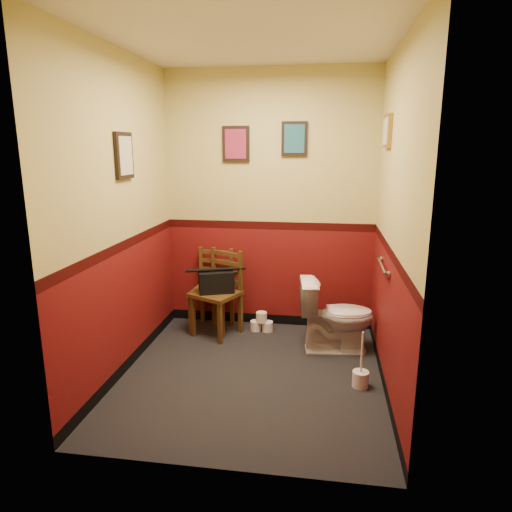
{
  "coord_description": "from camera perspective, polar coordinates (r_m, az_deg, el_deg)",
  "views": [
    {
      "loc": [
        0.57,
        -3.55,
        1.92
      ],
      "look_at": [
        0.0,
        0.25,
        1.0
      ],
      "focal_mm": 32.0,
      "sensor_mm": 36.0,
      "label": 1
    }
  ],
  "objects": [
    {
      "name": "floor",
      "position": [
        4.07,
        -0.54,
        -14.64
      ],
      "size": [
        2.2,
        2.4,
        0.0
      ],
      "primitive_type": "cube",
      "color": "black",
      "rests_on": "ground"
    },
    {
      "name": "ceiling",
      "position": [
        3.68,
        -0.65,
        25.72
      ],
      "size": [
        2.2,
        2.4,
        0.0
      ],
      "primitive_type": "cube",
      "rotation": [
        3.14,
        0.0,
        0.0
      ],
      "color": "silver",
      "rests_on": "ground"
    },
    {
      "name": "wall_back",
      "position": [
        4.82,
        1.7,
        6.67
      ],
      "size": [
        2.2,
        0.0,
        2.7
      ],
      "primitive_type": "cube",
      "rotation": [
        1.57,
        0.0,
        0.0
      ],
      "color": "#5E0F0F",
      "rests_on": "ground"
    },
    {
      "name": "wall_front",
      "position": [
        2.48,
        -5.01,
        0.14
      ],
      "size": [
        2.2,
        0.0,
        2.7
      ],
      "primitive_type": "cube",
      "rotation": [
        -1.57,
        0.0,
        0.0
      ],
      "color": "#5E0F0F",
      "rests_on": "ground"
    },
    {
      "name": "wall_left",
      "position": [
        3.96,
        -16.54,
        4.65
      ],
      "size": [
        0.0,
        2.4,
        2.7
      ],
      "primitive_type": "cube",
      "rotation": [
        1.57,
        0.0,
        1.57
      ],
      "color": "#5E0F0F",
      "rests_on": "ground"
    },
    {
      "name": "wall_right",
      "position": [
        3.63,
        16.85,
        3.86
      ],
      "size": [
        0.0,
        2.4,
        2.7
      ],
      "primitive_type": "cube",
      "rotation": [
        1.57,
        0.0,
        -1.57
      ],
      "color": "#5E0F0F",
      "rests_on": "ground"
    },
    {
      "name": "grab_bar",
      "position": [
        3.95,
        15.53,
        -1.25
      ],
      "size": [
        0.05,
        0.56,
        0.06
      ],
      "color": "silver",
      "rests_on": "wall_right"
    },
    {
      "name": "framed_print_back_a",
      "position": [
        4.82,
        -2.54,
        13.82
      ],
      "size": [
        0.28,
        0.04,
        0.36
      ],
      "color": "black",
      "rests_on": "wall_back"
    },
    {
      "name": "framed_print_back_b",
      "position": [
        4.74,
        4.83,
        14.39
      ],
      "size": [
        0.26,
        0.04,
        0.34
      ],
      "color": "black",
      "rests_on": "wall_back"
    },
    {
      "name": "framed_print_left",
      "position": [
        4.01,
        -16.15,
        11.95
      ],
      "size": [
        0.04,
        0.3,
        0.38
      ],
      "color": "black",
      "rests_on": "wall_left"
    },
    {
      "name": "framed_print_right",
      "position": [
        4.18,
        16.08,
        14.75
      ],
      "size": [
        0.04,
        0.34,
        0.28
      ],
      "color": "olive",
      "rests_on": "wall_right"
    },
    {
      "name": "toilet",
      "position": [
        4.46,
        10.0,
        -7.4
      ],
      "size": [
        0.75,
        0.48,
        0.69
      ],
      "primitive_type": "imported",
      "rotation": [
        0.0,
        0.0,
        1.69
      ],
      "color": "white",
      "rests_on": "floor"
    },
    {
      "name": "toilet_brush",
      "position": [
        3.96,
        12.93,
        -14.63
      ],
      "size": [
        0.13,
        0.13,
        0.48
      ],
      "color": "silver",
      "rests_on": "floor"
    },
    {
      "name": "chair_left",
      "position": [
        4.9,
        -5.43,
        -4.26
      ],
      "size": [
        0.44,
        0.44,
        0.87
      ],
      "rotation": [
        0.0,
        0.0,
        -0.09
      ],
      "color": "#4A3216",
      "rests_on": "floor"
    },
    {
      "name": "chair_right",
      "position": [
        4.77,
        -4.66,
        -4.62
      ],
      "size": [
        0.55,
        0.55,
        0.88
      ],
      "rotation": [
        0.0,
        0.0,
        -0.43
      ],
      "color": "#4A3216",
      "rests_on": "floor"
    },
    {
      "name": "handbag",
      "position": [
        4.7,
        -4.98,
        -3.22
      ],
      "size": [
        0.39,
        0.29,
        0.26
      ],
      "rotation": [
        0.0,
        0.0,
        0.35
      ],
      "color": "black",
      "rests_on": "chair_right"
    },
    {
      "name": "tp_stack",
      "position": [
        4.92,
        0.7,
        -8.38
      ],
      "size": [
        0.24,
        0.13,
        0.21
      ],
      "color": "silver",
      "rests_on": "floor"
    }
  ]
}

